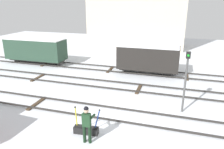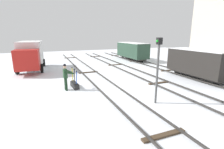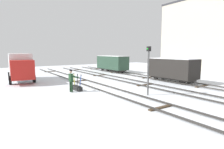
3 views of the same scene
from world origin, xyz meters
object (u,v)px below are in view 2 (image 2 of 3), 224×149
at_px(freight_car_mid_siding, 198,62).
at_px(freight_car_far_end, 132,50).
at_px(switch_lever_frame, 75,84).
at_px(signal_post, 158,64).
at_px(delivery_truck, 30,54).
at_px(rail_worker, 66,75).

relative_size(freight_car_mid_siding, freight_car_far_end, 0.85).
xyz_separation_m(switch_lever_frame, freight_car_far_end, (-10.22, 10.47, 1.24)).
xyz_separation_m(switch_lever_frame, signal_post, (4.60, 3.78, 2.01)).
bearing_deg(delivery_truck, freight_car_far_end, 102.70).
bearing_deg(rail_worker, signal_post, 40.52).
distance_m(signal_post, freight_car_mid_siding, 7.40).
bearing_deg(signal_post, freight_car_far_end, 155.68).
bearing_deg(signal_post, delivery_truck, -150.81).
distance_m(switch_lever_frame, delivery_truck, 8.75).
relative_size(switch_lever_frame, freight_car_mid_siding, 0.27).
bearing_deg(freight_car_mid_siding, freight_car_far_end, -179.91).
bearing_deg(freight_car_far_end, freight_car_mid_siding, -0.41).
height_order(switch_lever_frame, delivery_truck, delivery_truck).
bearing_deg(signal_post, rail_worker, -134.04).
xyz_separation_m(rail_worker, freight_car_mid_siding, (1.21, 11.10, 0.39)).
bearing_deg(signal_post, freight_car_mid_siding, 114.46).
bearing_deg(switch_lever_frame, delivery_truck, -163.27).
xyz_separation_m(switch_lever_frame, freight_car_mid_siding, (1.55, 10.47, 1.22)).
relative_size(switch_lever_frame, signal_post, 0.40).
xyz_separation_m(signal_post, freight_car_far_end, (-14.81, 6.69, -0.77)).
height_order(rail_worker, freight_car_mid_siding, freight_car_mid_siding).
bearing_deg(rail_worker, delivery_truck, -167.93).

